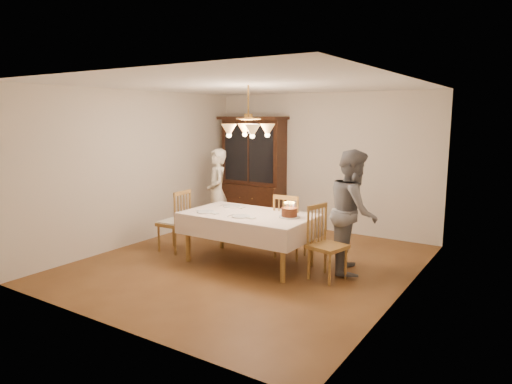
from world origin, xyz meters
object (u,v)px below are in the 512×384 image
Objects in this scene: dining_table at (249,218)px; elderly_woman at (217,193)px; chair_far_side at (290,229)px; birthday_cake at (289,213)px; china_hutch at (253,172)px.

elderly_woman reaches higher than dining_table.
chair_far_side reaches higher than dining_table.
dining_table is at bearing -170.44° from birthday_cake.
china_hutch is 2.95m from birthday_cake.
elderly_woman reaches higher than birthday_cake.
elderly_woman is 2.18m from birthday_cake.
china_hutch reaches higher than elderly_woman.
chair_far_side is at bearing 117.21° from birthday_cake.
dining_table is 0.88× the size of china_hutch.
dining_table is 6.33× the size of birthday_cake.
dining_table is at bearing 6.78° from elderly_woman.
dining_table is 1.70m from elderly_woman.
china_hutch reaches higher than chair_far_side.
elderly_woman is at bearing 155.46° from birthday_cake.
birthday_cake is (0.25, -0.49, 0.38)m from chair_far_side.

